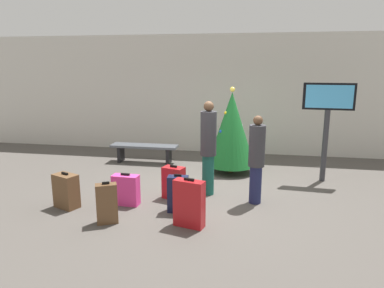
% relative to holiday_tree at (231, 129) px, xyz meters
% --- Properties ---
extents(ground_plane, '(16.00, 16.00, 0.00)m').
position_rel_holiday_tree_xyz_m(ground_plane, '(-0.42, -1.65, -1.06)').
color(ground_plane, '#514C47').
extents(back_wall, '(16.00, 0.20, 3.42)m').
position_rel_holiday_tree_xyz_m(back_wall, '(-0.42, 2.08, 0.65)').
color(back_wall, beige).
rests_on(back_wall, ground_plane).
extents(holiday_tree, '(1.16, 1.16, 2.06)m').
position_rel_holiday_tree_xyz_m(holiday_tree, '(0.00, 0.00, 0.00)').
color(holiday_tree, '#4C3319').
rests_on(holiday_tree, ground_plane).
extents(flight_info_kiosk, '(1.08, 0.16, 2.18)m').
position_rel_holiday_tree_xyz_m(flight_info_kiosk, '(2.09, -0.30, 0.51)').
color(flight_info_kiosk, '#333338').
rests_on(flight_info_kiosk, ground_plane).
extents(waiting_bench, '(1.78, 0.44, 0.48)m').
position_rel_holiday_tree_xyz_m(waiting_bench, '(-2.33, 0.46, -0.69)').
color(waiting_bench, '#4C5159').
rests_on(waiting_bench, ground_plane).
extents(traveller_0, '(0.37, 0.37, 1.67)m').
position_rel_holiday_tree_xyz_m(traveller_0, '(0.60, -1.90, -0.18)').
color(traveller_0, '#1E234C').
rests_on(traveller_0, ground_plane).
extents(traveller_1, '(0.40, 0.40, 1.88)m').
position_rel_holiday_tree_xyz_m(traveller_1, '(-0.34, -1.60, -0.06)').
color(traveller_1, '#19594C').
rests_on(traveller_1, ground_plane).
extents(suitcase_0, '(0.50, 0.24, 0.61)m').
position_rel_holiday_tree_xyz_m(suitcase_0, '(-1.76, -2.42, -0.78)').
color(suitcase_0, '#E5388C').
rests_on(suitcase_0, ground_plane).
extents(suitcase_1, '(0.39, 0.31, 0.71)m').
position_rel_holiday_tree_xyz_m(suitcase_1, '(-1.78, -3.23, -0.73)').
color(suitcase_1, brown).
rests_on(suitcase_1, ground_plane).
extents(suitcase_2, '(0.37, 0.23, 0.69)m').
position_rel_holiday_tree_xyz_m(suitcase_2, '(-0.74, -2.57, -0.74)').
color(suitcase_2, '#141938').
rests_on(suitcase_2, ground_plane).
extents(suitcase_3, '(0.51, 0.42, 0.67)m').
position_rel_holiday_tree_xyz_m(suitcase_3, '(-2.78, -2.74, -0.75)').
color(suitcase_3, brown).
rests_on(suitcase_3, ground_plane).
extents(suitcase_4, '(0.46, 0.35, 0.67)m').
position_rel_holiday_tree_xyz_m(suitcase_4, '(-0.96, -1.94, -0.75)').
color(suitcase_4, '#B2191E').
rests_on(suitcase_4, ground_plane).
extents(suitcase_5, '(0.53, 0.32, 0.81)m').
position_rel_holiday_tree_xyz_m(suitcase_5, '(-0.43, -3.11, -0.68)').
color(suitcase_5, '#B2191E').
rests_on(suitcase_5, ground_plane).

